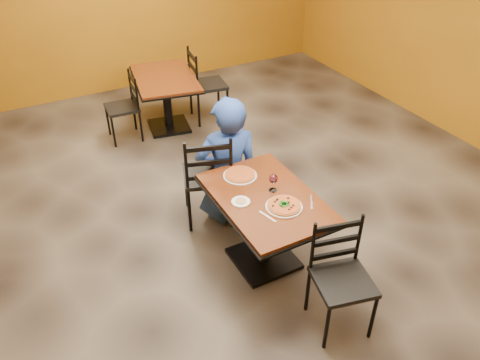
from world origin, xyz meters
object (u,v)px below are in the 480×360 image
table_main (265,214)px  pizza_main (284,205)px  chair_main_near (343,282)px  table_second (166,91)px  wine_glass (273,182)px  plate_far (240,176)px  pizza_far (240,174)px  side_plate (241,202)px  chair_second_right (208,85)px  chair_main_far (207,175)px  diner (228,160)px  plate_main (284,207)px  chair_second_left (122,108)px

table_main → pizza_main: 0.30m
table_main → pizza_main: (0.06, -0.20, 0.21)m
chair_main_near → table_second: bearing=103.0°
table_second → wine_glass: size_ratio=7.18×
plate_far → pizza_far: pizza_far is taller
table_second → side_plate: bearing=-97.9°
table_main → chair_second_right: size_ratio=1.21×
chair_main_far → wine_glass: (0.27, -0.80, 0.32)m
chair_main_near → wine_glass: 1.03m
pizza_main → chair_main_near: bearing=-81.9°
chair_main_far → chair_second_right: size_ratio=1.02×
chair_main_near → side_plate: chair_main_near is taller
table_main → chair_main_near: size_ratio=1.30×
chair_main_near → plate_far: size_ratio=3.05×
diner → pizza_far: (-0.08, -0.40, 0.09)m
chair_main_near → wine_glass: bearing=106.6°
chair_main_far → diner: size_ratio=0.76×
table_second → chair_main_far: size_ratio=1.25×
plate_main → table_second: bearing=87.9°
chair_second_left → side_plate: chair_second_left is taller
plate_main → pizza_far: pizza_far is taller
chair_main_near → chair_main_far: size_ratio=0.91×
pizza_main → wine_glass: 0.26m
chair_second_left → chair_second_right: chair_second_right is taller
table_main → chair_main_far: size_ratio=1.19×
chair_main_far → plate_far: chair_main_far is taller
chair_second_left → wine_glass: 2.91m
diner → pizza_main: size_ratio=4.76×
chair_main_near → chair_second_right: chair_second_right is taller
pizza_main → chair_second_left: bearing=99.3°
table_main → chair_second_right: chair_second_right is taller
table_main → table_second: (0.17, 2.88, -0.00)m
table_main → plate_far: plate_far is taller
plate_main → chair_main_far: bearing=102.3°
plate_far → pizza_far: size_ratio=1.11×
wine_glass → pizza_far: bearing=114.2°
chair_second_right → side_plate: chair_second_right is taller
chair_main_far → side_plate: chair_main_far is taller
table_main → chair_main_near: (0.16, -0.91, -0.08)m
pizza_far → side_plate: (-0.18, -0.35, -0.02)m
chair_main_near → pizza_far: size_ratio=3.38×
chair_second_left → diner: (0.48, -2.10, 0.23)m
table_second → diner: (-0.14, -2.10, 0.12)m
diner → chair_second_right: bearing=-97.2°
side_plate → diner: bearing=71.3°
table_main → pizza_far: (-0.05, 0.38, 0.21)m
pizza_main → pizza_far: (-0.11, 0.58, 0.00)m
table_second → side_plate: side_plate is taller
chair_second_left → pizza_far: size_ratio=3.15×
plate_main → chair_second_right: bearing=76.6°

